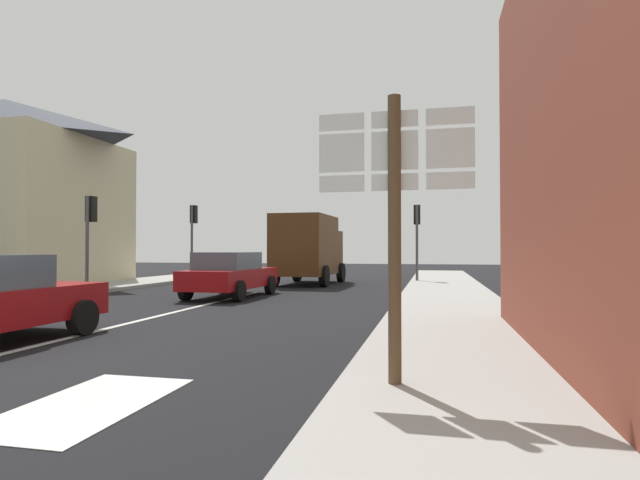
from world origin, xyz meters
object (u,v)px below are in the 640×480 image
Objects in this scene: delivery_truck at (308,247)px; traffic_light_far_right at (417,225)px; traffic_light_far_left at (193,225)px; sedan_far at (230,274)px; route_sign_post at (395,208)px; traffic_light_near_left at (90,221)px.

delivery_truck is 1.40× the size of traffic_light_far_right.
traffic_light_far_right is at bearing 1.77° from traffic_light_far_left.
sedan_far is 1.13× the size of traffic_light_far_left.
traffic_light_far_left is (-11.38, 18.14, 0.80)m from route_sign_post.
traffic_light_far_right is (11.06, 8.23, 0.14)m from traffic_light_near_left.
traffic_light_near_left is at bearing -143.33° from traffic_light_far_right.
traffic_light_near_left is (-5.31, 0.13, 1.78)m from sedan_far.
traffic_light_near_left reaches higher than route_sign_post.
traffic_light_far_right is at bearing 55.51° from sedan_far.
route_sign_post reaches higher than sedan_far.
traffic_light_near_left is 0.91× the size of traffic_light_far_left.
traffic_light_far_left reaches higher than route_sign_post.
traffic_light_far_left is at bearing -178.23° from traffic_light_far_right.
traffic_light_near_left is (-6.30, -6.51, 0.89)m from delivery_truck.
traffic_light_far_left is at bearing 167.64° from delivery_truck.
traffic_light_far_left is at bearing 122.10° from route_sign_post.
sedan_far is 1.18× the size of traffic_light_far_right.
traffic_light_far_left is (0.00, 7.89, 0.26)m from traffic_light_near_left.
route_sign_post is at bearing -88.99° from traffic_light_far_right.
traffic_light_far_left is (-6.30, 1.38, 1.15)m from delivery_truck.
traffic_light_far_right is (4.75, 1.72, 1.03)m from delivery_truck.
traffic_light_far_left is at bearing 123.51° from sedan_far.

